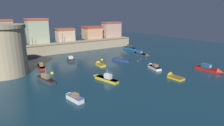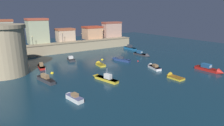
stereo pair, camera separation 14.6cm
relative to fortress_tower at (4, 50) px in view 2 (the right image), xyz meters
The scene contains 24 objects.
ground_plane 25.49m from the fortress_tower, 15.37° to the right, with size 132.41×132.41×0.00m, color #112D3D.
quay_wall 29.83m from the fortress_tower, 35.97° to the left, with size 50.52×4.04×3.60m.
old_town_backdrop 31.55m from the fortress_tower, 43.44° to the left, with size 48.21×6.17×8.80m.
fortress_tower is the anchor object (origin of this frame).
quay_lamp_0 19.95m from the fortress_tower, 60.50° to the left, with size 0.32×0.32×3.09m.
quay_lamp_1 26.52m from the fortress_tower, 40.88° to the left, with size 0.32×0.32×3.59m.
quay_lamp_2 32.48m from the fortress_tower, 32.31° to the left, with size 0.32×0.32×2.97m.
quay_lamp_3 40.85m from the fortress_tower, 25.15° to the left, with size 0.32×0.32×3.69m.
moored_boat_0 35.98m from the fortress_tower, 25.87° to the right, with size 2.82×5.65×1.65m.
moored_boat_1 18.76m from the fortress_tower, 14.17° to the left, with size 2.25×4.55×1.86m.
moored_boat_2 38.45m from the fortress_tower, 37.65° to the right, with size 2.01×4.32×1.78m.
moored_boat_3 14.27m from the fortress_tower, 64.45° to the left, with size 2.98×6.66×1.86m.
moored_boat_4 49.15m from the fortress_tower, 31.33° to the right, with size 1.89×7.06×2.15m.
moored_boat_5 40.68m from the fortress_tower, ahead, with size 2.21×6.98×1.96m.
moored_boat_6 44.82m from the fortress_tower, 11.36° to the left, with size 1.82×7.33×2.11m.
moored_boat_7 12.38m from the fortress_tower, 58.50° to the right, with size 2.67×7.12×3.29m.
moored_boat_8 23.21m from the fortress_tower, 13.17° to the right, with size 1.79×4.21×1.46m.
moored_boat_9 30.38m from the fortress_tower, ahead, with size 3.29×6.72×1.54m.
moored_boat_10 9.77m from the fortress_tower, 10.70° to the left, with size 1.75×5.48×1.85m.
moored_boat_11 23.69m from the fortress_tower, 43.75° to the right, with size 3.04×7.30×3.15m.
moored_boat_12 23.12m from the fortress_tower, 70.96° to the right, with size 2.00×4.70×1.49m.
mooring_buoy_0 35.07m from the fortress_tower, 13.06° to the right, with size 0.45×0.45×0.45m, color red.
mooring_buoy_1 26.40m from the fortress_tower, ahead, with size 0.75×0.75×0.75m, color yellow.
mooring_buoy_2 11.78m from the fortress_tower, 29.97° to the right, with size 0.77×0.77×0.77m, color yellow.
Camera 2 is at (-27.61, -42.58, 14.08)m, focal length 30.68 mm.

